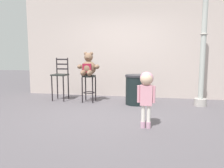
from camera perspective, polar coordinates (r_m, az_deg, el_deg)
name	(u,v)px	position (r m, az deg, el deg)	size (l,w,h in m)	color
ground_plane	(107,114)	(4.54, -1.20, -7.91)	(24.00, 24.00, 0.00)	#565156
building_wall	(123,30)	(6.55, 2.97, 14.13)	(6.03, 0.30, 3.93)	#B9A8A0
bar_stool_with_teddy	(89,83)	(5.66, -6.12, 0.25)	(0.37, 0.37, 0.70)	#232623
teddy_bear	(88,67)	(5.60, -6.27, 4.51)	(0.58, 0.52, 0.60)	brown
child_walking	(146,88)	(3.59, 9.07, -0.92)	(0.30, 0.24, 0.94)	#C292A9
trash_bin	(136,89)	(5.39, 6.40, -1.44)	(0.55, 0.55, 0.74)	black
lamppost	(203,57)	(5.54, 22.80, 6.61)	(0.29, 0.29, 2.95)	#A9A29C
bar_chair_empty	(60,77)	(6.02, -13.45, 1.87)	(0.38, 0.38, 1.15)	#232623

